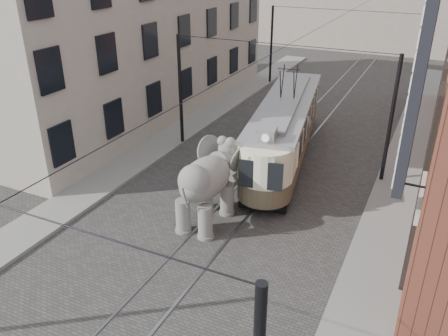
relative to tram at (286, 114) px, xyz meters
The scene contains 8 objects.
ground 7.15m from the tram, 91.10° to the right, with size 120.00×120.00×0.00m, color #3F3D3A.
tram_rails 7.15m from the tram, 91.10° to the right, with size 1.54×80.00×0.02m, color slate, non-canonical shape.
sidewalk_right 9.23m from the tram, 49.01° to the right, with size 2.00×60.00×0.15m, color slate.
sidewalk_left 9.73m from the tram, 134.46° to the right, with size 2.00×60.00×0.15m, color slate.
stucco_building 11.89m from the tram, 163.74° to the left, with size 7.00×24.00×10.00m, color gray.
catenary 1.90m from the tram, 100.62° to the right, with size 11.00×30.20×6.00m, color black, non-canonical shape.
tram is the anchor object (origin of this frame).
elephant 7.52m from the tram, 95.74° to the right, with size 2.73×4.95×3.03m, color slate, non-canonical shape.
Camera 1 is at (6.82, -14.54, 10.01)m, focal length 36.83 mm.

